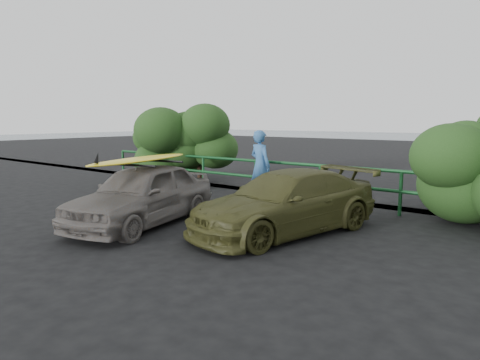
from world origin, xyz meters
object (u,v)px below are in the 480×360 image
Objects in this scene: man at (260,165)px; guardrail at (286,181)px; surfboard at (141,159)px; olive_vehicle at (285,202)px.

guardrail is at bearing -130.53° from man.
man is 3.71m from surfboard.
guardrail is 3.45× the size of olive_vehicle.
man reaches higher than guardrail.
guardrail is 4.25m from surfboard.
olive_vehicle is at bearing 148.05° from man.
surfboard is at bearing -102.54° from guardrail.
surfboard is (-0.34, -3.67, 0.41)m from man.
man is (-0.56, -0.40, 0.41)m from guardrail.
olive_vehicle reaches higher than guardrail.
man reaches higher than olive_vehicle.
surfboard reaches higher than olive_vehicle.
surfboard is at bearing -140.18° from olive_vehicle.
man is at bearing -144.82° from guardrail.
guardrail is 4.69× the size of surfboard.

